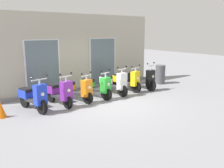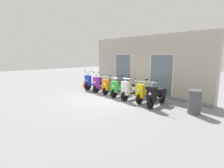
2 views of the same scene
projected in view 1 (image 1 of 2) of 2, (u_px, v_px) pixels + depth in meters
name	position (u px, v px, depth m)	size (l,w,h in m)	color
ground_plane	(111.00, 103.00, 8.98)	(40.00, 40.00, 0.00)	gray
storefront_facade	(73.00, 54.00, 10.78)	(8.57, 0.50, 3.36)	#B2AD9E
scooter_blue	(33.00, 97.00, 8.05)	(0.68, 1.56, 1.26)	black
scooter_purple	(59.00, 92.00, 8.62)	(0.57, 1.53, 1.25)	black
scooter_orange	(77.00, 89.00, 9.14)	(0.75, 1.55, 1.18)	black
scooter_green	(96.00, 87.00, 9.60)	(0.72, 1.55, 1.20)	black
scooter_white	(114.00, 83.00, 10.13)	(0.56, 1.59, 1.26)	black
scooter_yellow	(127.00, 80.00, 10.71)	(0.67, 1.56, 1.21)	black
scooter_black	(142.00, 79.00, 11.05)	(0.60, 1.57, 1.28)	black
traffic_cone	(1.00, 109.00, 7.46)	(0.32, 0.32, 0.52)	orange
trash_bin	(160.00, 74.00, 12.22)	(0.48, 0.48, 0.94)	#4C4C51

